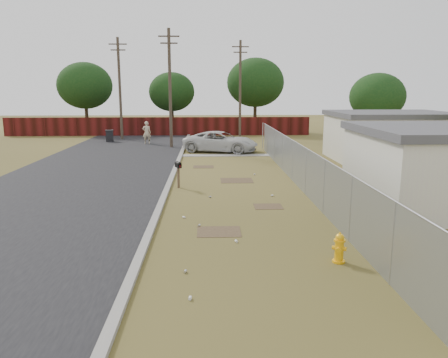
{
  "coord_description": "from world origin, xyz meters",
  "views": [
    {
      "loc": [
        -1.14,
        -18.37,
        4.49
      ],
      "look_at": [
        -0.52,
        -1.93,
        1.1
      ],
      "focal_mm": 35.0,
      "sensor_mm": 36.0,
      "label": 1
    }
  ],
  "objects_px": {
    "fire_hydrant": "(339,248)",
    "mailbox": "(178,167)",
    "pedestrian": "(147,133)",
    "pickup_truck": "(221,142)",
    "trash_bin": "(110,136)"
  },
  "relations": [
    {
      "from": "fire_hydrant",
      "to": "mailbox",
      "type": "height_order",
      "value": "mailbox"
    },
    {
      "from": "fire_hydrant",
      "to": "pedestrian",
      "type": "xyz_separation_m",
      "value": [
        -8.51,
        25.86,
        0.56
      ]
    },
    {
      "from": "fire_hydrant",
      "to": "mailbox",
      "type": "bearing_deg",
      "value": 117.78
    },
    {
      "from": "pickup_truck",
      "to": "trash_bin",
      "type": "relative_size",
      "value": 5.25
    },
    {
      "from": "mailbox",
      "to": "pedestrian",
      "type": "xyz_separation_m",
      "value": [
        -3.7,
        16.74,
        -0.03
      ]
    },
    {
      "from": "trash_bin",
      "to": "mailbox",
      "type": "bearing_deg",
      "value": -68.75
    },
    {
      "from": "fire_hydrant",
      "to": "trash_bin",
      "type": "height_order",
      "value": "trash_bin"
    },
    {
      "from": "mailbox",
      "to": "pedestrian",
      "type": "relative_size",
      "value": 0.65
    },
    {
      "from": "pedestrian",
      "to": "trash_bin",
      "type": "height_order",
      "value": "pedestrian"
    },
    {
      "from": "trash_bin",
      "to": "pickup_truck",
      "type": "bearing_deg",
      "value": -34.72
    },
    {
      "from": "pickup_truck",
      "to": "mailbox",
      "type": "bearing_deg",
      "value": -174.46
    },
    {
      "from": "pickup_truck",
      "to": "trash_bin",
      "type": "distance_m",
      "value": 11.55
    },
    {
      "from": "pedestrian",
      "to": "trash_bin",
      "type": "relative_size",
      "value": 1.85
    },
    {
      "from": "pickup_truck",
      "to": "trash_bin",
      "type": "height_order",
      "value": "pickup_truck"
    },
    {
      "from": "pedestrian",
      "to": "trash_bin",
      "type": "distance_m",
      "value": 3.87
    }
  ]
}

